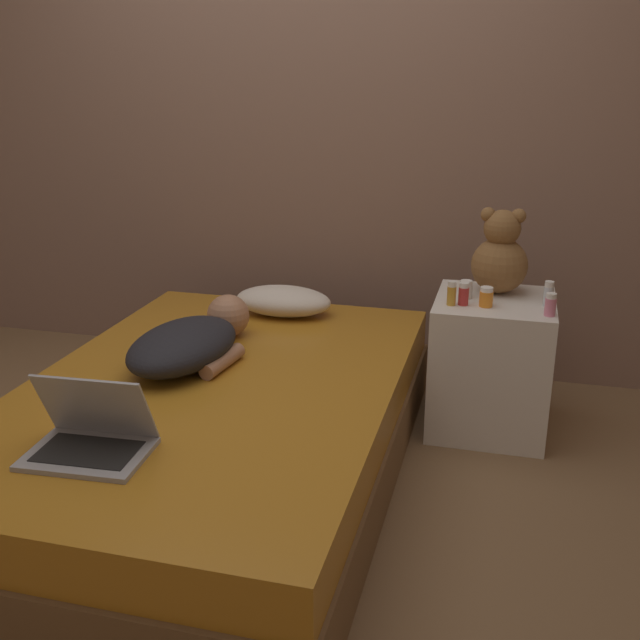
{
  "coord_description": "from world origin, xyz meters",
  "views": [
    {
      "loc": [
        1.01,
        -2.31,
        1.49
      ],
      "look_at": [
        0.34,
        0.25,
        0.58
      ],
      "focal_mm": 42.0,
      "sensor_mm": 36.0,
      "label": 1
    }
  ],
  "objects_px": {
    "pillow": "(283,301)",
    "laptop": "(91,436)",
    "bottle_orange": "(486,297)",
    "bottle_clear": "(548,294)",
    "teddy_bear": "(500,256)",
    "bottle_white": "(466,289)",
    "bottle_pink": "(550,305)",
    "bottle_red": "(464,294)",
    "person_lying": "(192,341)",
    "bottle_amber": "(452,294)"
  },
  "relations": [
    {
      "from": "pillow",
      "to": "laptop",
      "type": "bearing_deg",
      "value": -96.88
    },
    {
      "from": "bottle_orange",
      "to": "bottle_clear",
      "type": "height_order",
      "value": "bottle_clear"
    },
    {
      "from": "bottle_clear",
      "to": "teddy_bear",
      "type": "bearing_deg",
      "value": 144.84
    },
    {
      "from": "bottle_white",
      "to": "bottle_pink",
      "type": "distance_m",
      "value": 0.36
    },
    {
      "from": "laptop",
      "to": "bottle_red",
      "type": "height_order",
      "value": "bottle_red"
    },
    {
      "from": "person_lying",
      "to": "bottle_red",
      "type": "relative_size",
      "value": 8.0
    },
    {
      "from": "bottle_red",
      "to": "bottle_pink",
      "type": "height_order",
      "value": "bottle_red"
    },
    {
      "from": "bottle_amber",
      "to": "bottle_white",
      "type": "xyz_separation_m",
      "value": [
        0.05,
        0.11,
        -0.01
      ]
    },
    {
      "from": "pillow",
      "to": "bottle_white",
      "type": "distance_m",
      "value": 0.84
    },
    {
      "from": "bottle_amber",
      "to": "bottle_pink",
      "type": "bearing_deg",
      "value": -5.71
    },
    {
      "from": "person_lying",
      "to": "bottle_clear",
      "type": "distance_m",
      "value": 1.42
    },
    {
      "from": "bottle_white",
      "to": "bottle_clear",
      "type": "xyz_separation_m",
      "value": [
        0.32,
        -0.03,
        0.01
      ]
    },
    {
      "from": "teddy_bear",
      "to": "pillow",
      "type": "bearing_deg",
      "value": -179.22
    },
    {
      "from": "laptop",
      "to": "bottle_clear",
      "type": "distance_m",
      "value": 1.81
    },
    {
      "from": "pillow",
      "to": "bottle_orange",
      "type": "distance_m",
      "value": 0.94
    },
    {
      "from": "bottle_orange",
      "to": "bottle_white",
      "type": "distance_m",
      "value": 0.13
    },
    {
      "from": "teddy_bear",
      "to": "person_lying",
      "type": "bearing_deg",
      "value": -150.35
    },
    {
      "from": "person_lying",
      "to": "bottle_white",
      "type": "relative_size",
      "value": 10.01
    },
    {
      "from": "laptop",
      "to": "bottle_orange",
      "type": "distance_m",
      "value": 1.6
    },
    {
      "from": "person_lying",
      "to": "laptop",
      "type": "xyz_separation_m",
      "value": [
        0.01,
        -0.74,
        -0.03
      ]
    },
    {
      "from": "bottle_orange",
      "to": "bottle_amber",
      "type": "relative_size",
      "value": 0.81
    },
    {
      "from": "teddy_bear",
      "to": "bottle_amber",
      "type": "xyz_separation_m",
      "value": [
        -0.17,
        -0.23,
        -0.11
      ]
    },
    {
      "from": "pillow",
      "to": "bottle_orange",
      "type": "bearing_deg",
      "value": -12.21
    },
    {
      "from": "teddy_bear",
      "to": "bottle_red",
      "type": "height_order",
      "value": "teddy_bear"
    },
    {
      "from": "bottle_orange",
      "to": "bottle_pink",
      "type": "height_order",
      "value": "bottle_pink"
    },
    {
      "from": "bottle_orange",
      "to": "bottle_clear",
      "type": "bearing_deg",
      "value": 15.92
    },
    {
      "from": "laptop",
      "to": "bottle_pink",
      "type": "height_order",
      "value": "bottle_pink"
    },
    {
      "from": "teddy_bear",
      "to": "bottle_orange",
      "type": "bearing_deg",
      "value": -100.12
    },
    {
      "from": "pillow",
      "to": "bottle_clear",
      "type": "relative_size",
      "value": 4.37
    },
    {
      "from": "pillow",
      "to": "bottle_pink",
      "type": "height_order",
      "value": "bottle_pink"
    },
    {
      "from": "bottle_orange",
      "to": "bottle_white",
      "type": "xyz_separation_m",
      "value": [
        -0.09,
        0.09,
        -0.0
      ]
    },
    {
      "from": "bottle_amber",
      "to": "bottle_orange",
      "type": "bearing_deg",
      "value": 7.35
    },
    {
      "from": "laptop",
      "to": "bottle_pink",
      "type": "bearing_deg",
      "value": 36.8
    },
    {
      "from": "pillow",
      "to": "bottle_clear",
      "type": "xyz_separation_m",
      "value": [
        1.15,
        -0.13,
        0.16
      ]
    },
    {
      "from": "bottle_amber",
      "to": "bottle_white",
      "type": "bearing_deg",
      "value": 66.67
    },
    {
      "from": "person_lying",
      "to": "bottle_red",
      "type": "distance_m",
      "value": 1.09
    },
    {
      "from": "bottle_white",
      "to": "bottle_red",
      "type": "relative_size",
      "value": 0.8
    },
    {
      "from": "person_lying",
      "to": "bottle_white",
      "type": "xyz_separation_m",
      "value": [
        0.99,
        0.52,
        0.13
      ]
    },
    {
      "from": "teddy_bear",
      "to": "bottle_white",
      "type": "height_order",
      "value": "teddy_bear"
    },
    {
      "from": "laptop",
      "to": "bottle_white",
      "type": "xyz_separation_m",
      "value": [
        0.99,
        1.27,
        0.16
      ]
    },
    {
      "from": "person_lying",
      "to": "bottle_white",
      "type": "distance_m",
      "value": 1.13
    },
    {
      "from": "bottle_orange",
      "to": "bottle_clear",
      "type": "distance_m",
      "value": 0.25
    },
    {
      "from": "laptop",
      "to": "bottle_red",
      "type": "bearing_deg",
      "value": 46.4
    },
    {
      "from": "teddy_bear",
      "to": "bottle_amber",
      "type": "relative_size",
      "value": 3.65
    },
    {
      "from": "pillow",
      "to": "bottle_pink",
      "type": "relative_size",
      "value": 4.98
    },
    {
      "from": "laptop",
      "to": "bottle_orange",
      "type": "bearing_deg",
      "value": 44.01
    },
    {
      "from": "bottle_orange",
      "to": "bottle_amber",
      "type": "xyz_separation_m",
      "value": [
        -0.14,
        -0.02,
        0.01
      ]
    },
    {
      "from": "bottle_orange",
      "to": "bottle_white",
      "type": "height_order",
      "value": "bottle_orange"
    },
    {
      "from": "bottle_orange",
      "to": "bottle_red",
      "type": "relative_size",
      "value": 0.86
    },
    {
      "from": "bottle_clear",
      "to": "bottle_white",
      "type": "bearing_deg",
      "value": 175.25
    }
  ]
}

